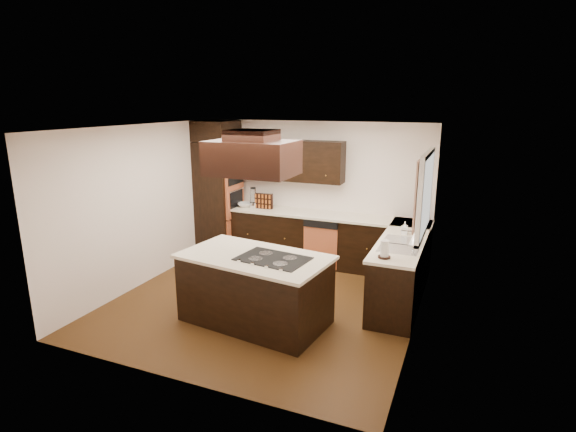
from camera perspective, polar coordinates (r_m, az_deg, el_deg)
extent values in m
cube|color=brown|center=(6.70, -2.80, -10.77)|extent=(4.20, 4.20, 0.02)
cube|color=silver|center=(6.07, -3.09, 11.29)|extent=(4.20, 4.20, 0.02)
cube|color=white|center=(8.17, 3.40, 3.18)|extent=(4.20, 0.02, 2.50)
cube|color=white|center=(4.54, -14.45, -6.54)|extent=(4.20, 0.02, 2.50)
cube|color=white|center=(7.40, -17.89, 1.31)|extent=(0.02, 4.20, 2.50)
cube|color=white|center=(5.72, 16.56, -2.32)|extent=(0.02, 4.20, 2.50)
cube|color=black|center=(8.60, -8.78, 2.30)|extent=(0.65, 0.75, 2.12)
cube|color=#D96A3E|center=(8.41, -6.75, 2.52)|extent=(0.05, 0.62, 0.78)
cube|color=black|center=(8.08, 2.82, -2.88)|extent=(2.93, 0.60, 0.88)
cube|color=black|center=(6.86, 14.33, -6.53)|extent=(0.60, 2.40, 0.88)
cube|color=white|center=(7.94, 2.83, 0.26)|extent=(2.93, 0.63, 0.04)
cube|color=white|center=(6.71, 14.44, -2.84)|extent=(0.63, 2.40, 0.04)
cube|color=black|center=(8.07, 0.12, 7.09)|extent=(2.00, 0.34, 0.72)
cube|color=#D96A3E|center=(7.74, 4.13, -4.03)|extent=(0.60, 0.05, 0.72)
cube|color=silver|center=(6.16, 17.02, 2.66)|extent=(0.06, 1.32, 1.12)
cube|color=white|center=(6.16, 17.28, 2.63)|extent=(0.00, 1.20, 1.00)
cube|color=beige|center=(5.75, 16.03, 2.42)|extent=(0.02, 0.34, 0.90)
cube|color=beige|center=(6.57, 16.91, 3.81)|extent=(0.02, 0.34, 0.90)
cube|color=silver|center=(6.37, 14.13, -3.53)|extent=(0.52, 0.84, 0.01)
cube|color=black|center=(5.96, -4.20, -9.37)|extent=(1.95, 1.23, 0.88)
cube|color=white|center=(5.79, -4.28, -5.20)|extent=(2.02, 1.31, 0.04)
cube|color=black|center=(5.63, -1.94, -5.44)|extent=(0.93, 0.69, 0.01)
cube|color=black|center=(5.57, -4.56, 7.37)|extent=(1.05, 0.72, 0.42)
cube|color=black|center=(5.54, -4.61, 10.19)|extent=(0.55, 0.50, 0.13)
cylinder|color=silver|center=(8.32, -4.42, 1.38)|extent=(0.15, 0.15, 0.10)
cone|color=silver|center=(8.28, -4.44, 2.60)|extent=(0.13, 0.13, 0.26)
cube|color=black|center=(8.24, -3.09, 1.91)|extent=(0.34, 0.12, 0.28)
imported|color=silver|center=(8.41, -5.40, 1.42)|extent=(0.36, 0.36, 0.07)
imported|color=silver|center=(6.85, 14.60, -1.49)|extent=(0.09, 0.09, 0.19)
cylinder|color=silver|center=(5.76, 12.17, -4.16)|extent=(0.12, 0.12, 0.23)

